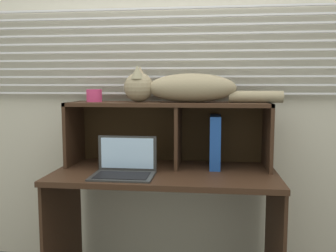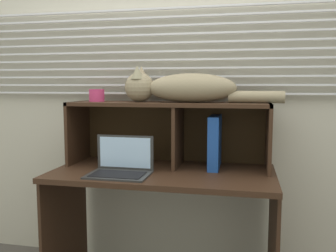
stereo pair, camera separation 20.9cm
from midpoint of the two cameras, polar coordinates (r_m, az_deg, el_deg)
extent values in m
cube|color=beige|center=(2.40, -1.92, 7.45)|extent=(4.40, 0.04, 2.50)
cube|color=silver|center=(2.35, -2.09, 5.17)|extent=(3.18, 0.02, 0.01)
cube|color=silver|center=(2.35, -2.10, 6.47)|extent=(3.18, 0.02, 0.01)
cube|color=silver|center=(2.35, -2.10, 7.77)|extent=(3.18, 0.02, 0.01)
cube|color=silver|center=(2.35, -2.11, 9.07)|extent=(3.18, 0.02, 0.01)
cube|color=silver|center=(2.36, -2.11, 10.37)|extent=(3.18, 0.02, 0.01)
cube|color=silver|center=(2.36, -2.12, 11.67)|extent=(3.18, 0.02, 0.01)
cube|color=silver|center=(2.37, -2.12, 12.96)|extent=(3.18, 0.02, 0.01)
cube|color=silver|center=(2.37, -2.13, 14.24)|extent=(3.18, 0.02, 0.01)
cube|color=silver|center=(2.38, -2.13, 15.52)|extent=(3.18, 0.02, 0.01)
cube|color=silver|center=(2.39, -2.14, 16.78)|extent=(3.18, 0.02, 0.01)
cube|color=silver|center=(2.40, -2.14, 18.04)|extent=(3.18, 0.02, 0.01)
cube|color=#352115|center=(2.11, -3.32, -7.47)|extent=(1.27, 0.63, 0.03)
cube|color=#352115|center=(2.40, -18.66, -15.00)|extent=(0.02, 0.57, 0.69)
cube|color=#352115|center=(2.21, 13.69, -16.79)|extent=(0.02, 0.57, 0.69)
cube|color=#352115|center=(2.19, -2.74, 3.46)|extent=(1.20, 0.33, 0.02)
cube|color=#352115|center=(2.38, -16.96, -1.03)|extent=(0.02, 0.33, 0.39)
cube|color=#352115|center=(2.19, 12.77, -1.51)|extent=(0.02, 0.33, 0.39)
cube|color=#352115|center=(2.20, -1.11, -1.62)|extent=(0.02, 0.31, 0.37)
cube|color=#342311|center=(2.36, -2.08, -0.79)|extent=(1.20, 0.01, 0.39)
ellipsoid|color=gray|center=(2.17, 0.95, 6.01)|extent=(0.53, 0.20, 0.17)
sphere|color=gray|center=(2.22, -7.32, 6.06)|extent=(0.18, 0.18, 0.18)
cone|color=gray|center=(2.18, -7.64, 8.41)|extent=(0.08, 0.08, 0.08)
cone|color=gray|center=(2.27, -7.08, 8.33)|extent=(0.08, 0.08, 0.08)
cylinder|color=gray|center=(2.16, 10.91, 4.53)|extent=(0.31, 0.07, 0.07)
cube|color=#2E2E2E|center=(1.99, -10.16, -7.77)|extent=(0.33, 0.24, 0.01)
cube|color=#2E2E2E|center=(2.08, -9.30, -4.25)|extent=(0.33, 0.01, 0.20)
cube|color=#ADD1F9|center=(2.08, -9.33, -4.27)|extent=(0.30, 0.00, 0.17)
cube|color=black|center=(1.98, -10.27, -7.67)|extent=(0.28, 0.17, 0.00)
cube|color=#1A4396|center=(2.18, 4.68, -2.41)|extent=(0.06, 0.26, 0.31)
cube|color=#566049|center=(2.31, -10.43, -5.74)|extent=(0.14, 0.22, 0.02)
cube|color=tan|center=(2.30, -10.23, -5.27)|extent=(0.14, 0.22, 0.02)
cube|color=#3E507D|center=(2.30, -10.63, -4.86)|extent=(0.14, 0.22, 0.02)
cylinder|color=#C7376C|center=(2.31, -14.09, 4.65)|extent=(0.09, 0.09, 0.08)
camera|label=1|loc=(0.10, -92.72, -0.30)|focal=38.79mm
camera|label=2|loc=(0.10, 87.28, 0.30)|focal=38.79mm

